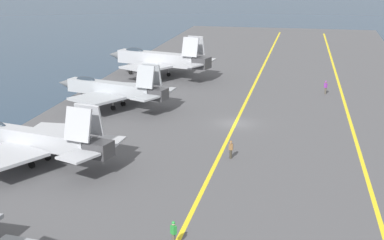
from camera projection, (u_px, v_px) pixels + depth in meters
ground_plane at (235, 127)px, 64.80m from camera, size 2000.00×2000.00×0.00m
carrier_deck at (235, 125)px, 64.74m from camera, size 178.07×45.56×0.40m
deck_stripe_foul_line at (353, 130)px, 62.24m from camera, size 160.21×4.92×0.01m
deck_stripe_centerline at (235, 123)px, 64.69m from camera, size 160.27×0.36×0.01m
parked_jet_second at (31, 139)px, 51.81m from camera, size 13.53×17.21×5.87m
parked_jet_third at (112, 89)px, 70.74m from camera, size 11.98×15.52×5.72m
parked_jet_fourth at (158, 59)px, 88.09m from camera, size 13.89×17.42×6.55m
crew_purple_vest at (326, 87)px, 77.95m from camera, size 0.45×0.45×1.82m
crew_brown_vest at (231, 149)px, 53.33m from camera, size 0.28×0.39×1.70m
crew_green_vest at (174, 233)px, 37.12m from camera, size 0.45×0.46×1.77m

